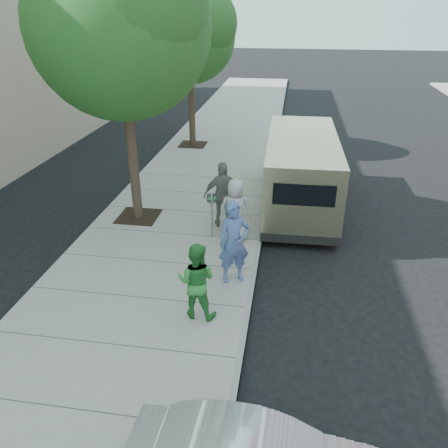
{
  "coord_description": "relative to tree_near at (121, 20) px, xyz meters",
  "views": [
    {
      "loc": [
        2.08,
        -8.93,
        5.91
      ],
      "look_at": [
        0.62,
        0.44,
        1.1
      ],
      "focal_mm": 35.0,
      "sensor_mm": 36.0,
      "label": 1
    }
  ],
  "objects": [
    {
      "name": "person_green_shirt",
      "position": [
        2.68,
        -4.28,
        -4.57
      ],
      "size": [
        0.85,
        0.69,
        1.66
      ],
      "primitive_type": "imported",
      "rotation": [
        0.0,
        0.0,
        3.06
      ],
      "color": "#2C8837",
      "rests_on": "sidewalk"
    },
    {
      "name": "tree_far",
      "position": [
        -0.0,
        7.6,
        -0.66
      ],
      "size": [
        3.92,
        3.8,
        6.49
      ],
      "color": "black",
      "rests_on": "sidewalk"
    },
    {
      "name": "person_officer",
      "position": [
        3.25,
        -2.9,
        -4.41
      ],
      "size": [
        0.85,
        0.72,
        1.96
      ],
      "primitive_type": "imported",
      "rotation": [
        0.0,
        0.0,
        0.42
      ],
      "color": "#4C65A2",
      "rests_on": "sidewalk"
    },
    {
      "name": "sidewalk",
      "position": [
        1.25,
        -2.4,
        -5.47
      ],
      "size": [
        5.0,
        60.0,
        0.15
      ],
      "primitive_type": "cube",
      "color": "gray",
      "rests_on": "ground"
    },
    {
      "name": "ground",
      "position": [
        2.25,
        -2.4,
        -5.55
      ],
      "size": [
        120.0,
        120.0,
        0.0
      ],
      "primitive_type": "plane",
      "color": "black",
      "rests_on": "ground"
    },
    {
      "name": "curb_face",
      "position": [
        3.69,
        -2.4,
        -5.47
      ],
      "size": [
        0.12,
        60.0,
        0.16
      ],
      "primitive_type": "cube",
      "color": "gray",
      "rests_on": "ground"
    },
    {
      "name": "parking_meter",
      "position": [
        2.38,
        -0.91,
        -4.48
      ],
      "size": [
        0.28,
        0.17,
        1.27
      ],
      "rotation": [
        0.0,
        0.0,
        0.32
      ],
      "color": "gray",
      "rests_on": "sidewalk"
    },
    {
      "name": "person_striped_polo",
      "position": [
        2.58,
        -0.17,
        -4.44
      ],
      "size": [
        1.2,
        0.75,
        1.9
      ],
      "primitive_type": "imported",
      "rotation": [
        0.0,
        0.0,
        3.42
      ],
      "color": "slate",
      "rests_on": "sidewalk"
    },
    {
      "name": "person_gray_shirt",
      "position": [
        3.03,
        -0.98,
        -4.52
      ],
      "size": [
        0.92,
        0.67,
        1.75
      ],
      "primitive_type": "imported",
      "rotation": [
        0.0,
        0.0,
        3.28
      ],
      "color": "#B2B1B4",
      "rests_on": "sidewalk"
    },
    {
      "name": "tree_near",
      "position": [
        0.0,
        0.0,
        0.0
      ],
      "size": [
        4.62,
        4.6,
        7.53
      ],
      "color": "black",
      "rests_on": "sidewalk"
    },
    {
      "name": "van",
      "position": [
        4.72,
        1.86,
        -4.33
      ],
      "size": [
        2.19,
        6.24,
        2.3
      ],
      "rotation": [
        0.0,
        0.0,
        0.02
      ],
      "color": "beige",
      "rests_on": "ground"
    }
  ]
}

